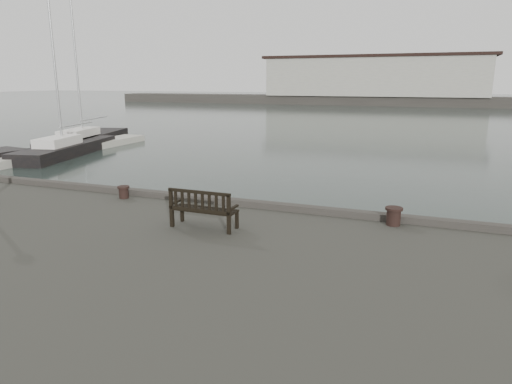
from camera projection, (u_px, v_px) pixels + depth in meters
ground at (258, 256)px, 13.71m from camera, size 400.00×400.00×0.00m
pontoon at (25, 158)px, 29.66m from camera, size 2.00×24.00×0.50m
breakwater at (389, 85)px, 97.79m from camera, size 140.00×9.50×12.20m
bench at (204, 216)px, 11.27m from camera, size 1.68×0.60×0.96m
bollard_left at (124, 192)px, 14.17m from camera, size 0.43×0.43×0.38m
bollard_right at (394, 216)px, 11.50m from camera, size 0.57×0.57×0.46m
yacht_b at (87, 141)px, 37.88m from camera, size 5.58×12.10×15.39m
yacht_c at (67, 151)px, 32.52m from camera, size 4.81×10.71×13.89m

